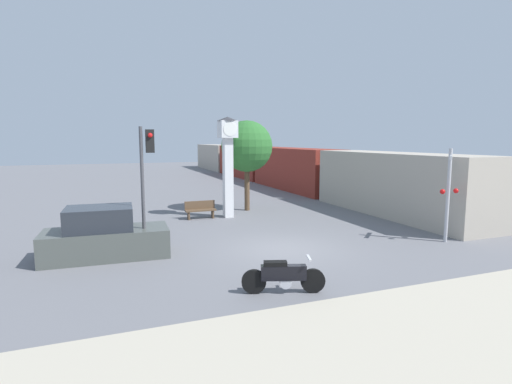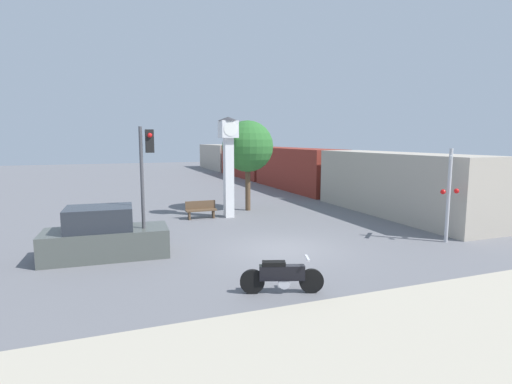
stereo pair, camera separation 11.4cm
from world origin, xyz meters
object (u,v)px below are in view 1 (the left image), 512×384
clock_tower (228,152)px  bench (200,209)px  motorcycle (283,276)px  parked_car (105,236)px  traffic_light (146,168)px  street_tree (247,147)px  freight_train (267,165)px  railroad_crossing_signal (448,191)px

clock_tower → bench: bearing=174.4°
motorcycle → parked_car: (-4.44, 5.24, 0.27)m
traffic_light → bench: (3.26, 5.94, -2.63)m
clock_tower → street_tree: bearing=44.2°
motorcycle → traffic_light: traffic_light is taller
traffic_light → bench: 7.27m
freight_train → traffic_light: 25.50m
freight_train → traffic_light: size_ratio=10.59×
railroad_crossing_signal → traffic_light: bearing=168.4°
freight_train → parked_car: bearing=-125.2°
railroad_crossing_signal → parked_car: 13.21m
freight_train → street_tree: 16.00m
traffic_light → parked_car: bearing=168.2°
clock_tower → railroad_crossing_signal: size_ratio=1.40×
clock_tower → freight_train: bearing=60.8°
clock_tower → parked_car: 8.71m
clock_tower → street_tree: size_ratio=1.02×
traffic_light → freight_train: bearing=57.8°
traffic_light → motorcycle: bearing=-58.9°
bench → parked_car: bearing=-129.9°
motorcycle → bench: 10.88m
traffic_light → railroad_crossing_signal: traffic_light is taller
railroad_crossing_signal → bench: (-8.16, 8.28, -1.57)m
freight_train → parked_car: size_ratio=11.28×
clock_tower → street_tree: clock_tower is taller
clock_tower → freight_train: size_ratio=0.11×
traffic_light → clock_tower: bearing=50.7°
traffic_light → bench: bearing=61.3°
parked_car → bench: bearing=52.7°
street_tree → railroad_crossing_signal: bearing=-62.6°
bench → clock_tower: bearing=-5.6°
street_tree → bench: bearing=-155.1°
railroad_crossing_signal → street_tree: 11.08m
motorcycle → street_tree: (3.40, 12.33, 3.23)m
street_tree → clock_tower: bearing=-135.8°
freight_train → railroad_crossing_signal: size_ratio=12.82×
bench → motorcycle: bearing=-91.5°
motorcycle → street_tree: 13.19m
freight_train → traffic_light: bearing=-122.2°
railroad_crossing_signal → bench: size_ratio=2.35×
motorcycle → clock_tower: 11.28m
motorcycle → freight_train: 28.55m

